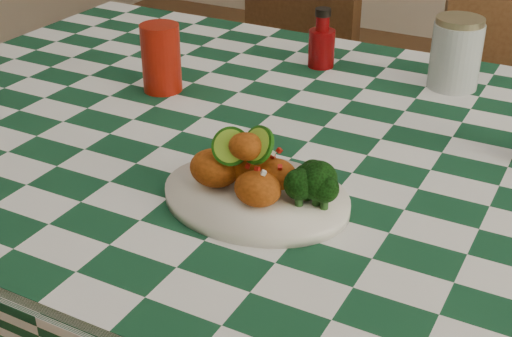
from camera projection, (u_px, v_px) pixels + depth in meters
The scene contains 8 objects.
dining_table at pixel (301, 326), 1.36m from camera, with size 1.66×1.06×0.79m, color #113E24, non-canonical shape.
plate at pixel (256, 197), 1.00m from camera, with size 0.27×0.21×0.02m, color white, non-canonical shape.
fried_chicken_pile at pixel (249, 162), 0.98m from camera, with size 0.14×0.10×0.09m, color #AE4A10, non-canonical shape.
broccoli_side at pixel (317, 185), 0.96m from camera, with size 0.08×0.08×0.06m, color black, non-canonical shape.
red_tumbler at pixel (161, 58), 1.34m from camera, with size 0.07×0.07×0.13m, color #951508.
ketchup_bottle at pixel (322, 38), 1.45m from camera, with size 0.05×0.05×0.12m, color #710507, non-canonical shape.
mason_jar at pixel (456, 53), 1.35m from camera, with size 0.09×0.09×0.14m, color #B2BCBA, non-canonical shape.
wooden_chair_left at pixel (257, 112), 2.10m from camera, with size 0.41×0.43×0.89m, color #472814, non-canonical shape.
Camera 1 is at (0.42, -0.97, 1.31)m, focal length 50.00 mm.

